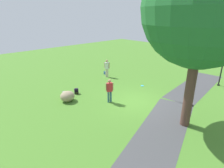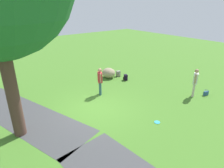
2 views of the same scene
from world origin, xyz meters
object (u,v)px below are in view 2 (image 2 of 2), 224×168
(frisbee_on_grass, at_px, (157,122))
(backpack_by_boulder, at_px, (125,78))
(woman_with_handbag, at_px, (195,81))
(handbag_on_grass, at_px, (206,93))
(lawn_boulder, at_px, (109,73))
(man_near_boulder, at_px, (100,80))
(spare_backpack_on_lawn, at_px, (118,74))

(frisbee_on_grass, bearing_deg, backpack_by_boulder, -26.30)
(woman_with_handbag, distance_m, frisbee_on_grass, 3.93)
(frisbee_on_grass, bearing_deg, handbag_on_grass, -88.43)
(woman_with_handbag, xyz_separation_m, frisbee_on_grass, (-0.52, 3.78, -0.94))
(lawn_boulder, relative_size, handbag_on_grass, 3.00)
(backpack_by_boulder, bearing_deg, man_near_boulder, 106.91)
(man_near_boulder, bearing_deg, handbag_on_grass, -129.03)
(woman_with_handbag, bearing_deg, man_near_boulder, 49.41)
(man_near_boulder, relative_size, backpack_by_boulder, 4.05)
(spare_backpack_on_lawn, relative_size, frisbee_on_grass, 1.49)
(man_near_boulder, bearing_deg, woman_with_handbag, -130.59)
(backpack_by_boulder, xyz_separation_m, spare_backpack_on_lawn, (0.93, -0.12, 0.00))
(handbag_on_grass, relative_size, backpack_by_boulder, 0.84)
(lawn_boulder, height_order, woman_with_handbag, woman_with_handbag)
(handbag_on_grass, relative_size, spare_backpack_on_lawn, 0.84)
(lawn_boulder, relative_size, woman_with_handbag, 0.61)
(lawn_boulder, xyz_separation_m, man_near_boulder, (-1.96, 2.11, 0.57))
(man_near_boulder, distance_m, spare_backpack_on_lawn, 3.43)
(woman_with_handbag, height_order, man_near_boulder, woman_with_handbag)
(woman_with_handbag, xyz_separation_m, handbag_on_grass, (-0.40, -0.73, -0.81))
(backpack_by_boulder, bearing_deg, woman_with_handbag, -162.52)
(lawn_boulder, xyz_separation_m, handbag_on_grass, (-5.87, -2.72, -0.22))
(man_near_boulder, relative_size, handbag_on_grass, 4.80)
(handbag_on_grass, height_order, frisbee_on_grass, handbag_on_grass)
(lawn_boulder, height_order, man_near_boulder, man_near_boulder)
(woman_with_handbag, relative_size, frisbee_on_grass, 6.15)
(woman_with_handbag, height_order, spare_backpack_on_lawn, woman_with_handbag)
(man_near_boulder, height_order, handbag_on_grass, man_near_boulder)
(lawn_boulder, distance_m, man_near_boulder, 2.93)
(handbag_on_grass, bearing_deg, spare_backpack_on_lawn, 19.19)
(man_near_boulder, bearing_deg, frisbee_on_grass, -175.38)
(woman_with_handbag, bearing_deg, spare_backpack_on_lawn, 13.31)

